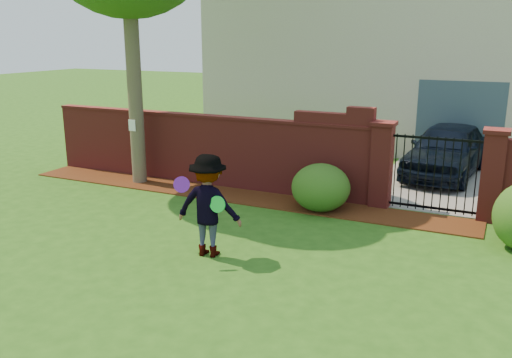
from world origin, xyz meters
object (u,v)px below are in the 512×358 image
at_px(car, 444,151).
at_px(frisbee_purple, 182,184).
at_px(man, 207,206).
at_px(frisbee_green, 217,204).

xyz_separation_m(car, frisbee_purple, (-3.23, -7.56, 0.62)).
bearing_deg(man, frisbee_green, 148.47).
bearing_deg(car, frisbee_purple, -106.08).
distance_m(car, man, 7.78).
distance_m(man, frisbee_green, 0.30).
xyz_separation_m(car, man, (-2.98, -7.18, 0.18)).
xyz_separation_m(man, frisbee_green, (0.26, -0.12, 0.10)).
height_order(man, frisbee_purple, man).
height_order(car, frisbee_green, car).
bearing_deg(frisbee_green, car, 69.58).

